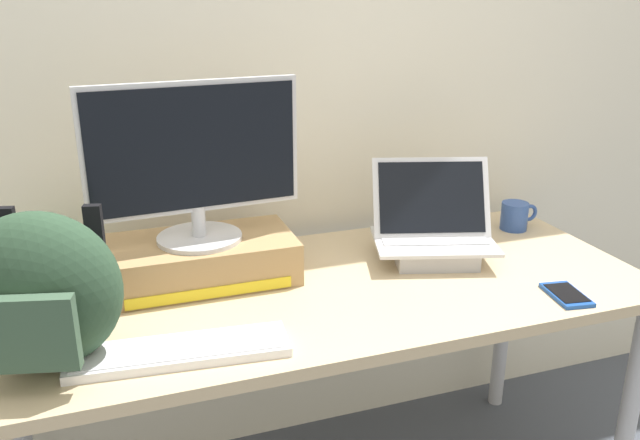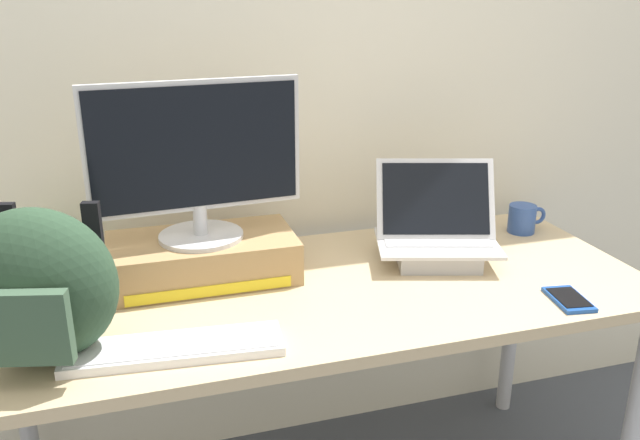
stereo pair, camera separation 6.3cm
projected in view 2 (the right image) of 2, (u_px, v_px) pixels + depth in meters
The scene contains 10 objects.
back_wall at pixel (274, 45), 1.91m from camera, with size 7.00×0.10×2.60m, color silver.
desk at pixel (320, 311), 1.72m from camera, with size 1.71×0.71×0.73m.
toner_box_yellow at pixel (203, 258), 1.72m from camera, with size 0.48×0.26×0.11m.
desktop_monitor at pixel (196, 160), 1.63m from camera, with size 0.54×0.22×0.41m.
open_laptop at pixel (436, 241), 1.84m from camera, with size 0.39×0.32×0.27m.
external_keyboard at pixel (174, 348), 1.38m from camera, with size 0.47×0.17×0.02m.
messenger_backpack at pixel (38, 287), 1.31m from camera, with size 0.36×0.29×0.33m.
coffee_mug at pixel (523, 219), 2.05m from camera, with size 0.13×0.08×0.09m.
cell_phone at pixel (569, 299), 1.61m from camera, with size 0.10×0.15×0.01m.
plush_toy at pixel (61, 255), 1.75m from camera, with size 0.10×0.10×0.10m.
Camera 2 is at (-0.45, -1.47, 1.46)m, focal length 36.91 mm.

